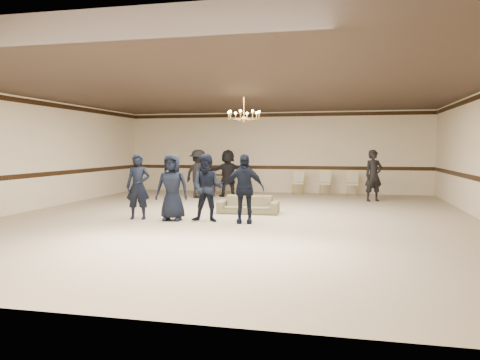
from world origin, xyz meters
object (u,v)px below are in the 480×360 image
object	(u,v)px
chandelier	(244,107)
banquet_chair_mid	(325,183)
settee	(248,205)
banquet_chair_right	(352,184)
boy_b	(172,187)
adult_right	(374,176)
boy_a	(138,187)
boy_c	(207,188)
banquet_chair_left	(298,183)
boy_d	(244,189)
adult_mid	(228,173)
console_table	(223,183)
adult_left	(198,174)

from	to	relation	value
chandelier	banquet_chair_mid	xyz separation A→B (m)	(2.00, 5.24, -2.41)
chandelier	settee	xyz separation A→B (m)	(0.14, -0.06, -2.63)
settee	banquet_chair_right	size ratio (longest dim) A/B	1.79
boy_b	banquet_chair_mid	distance (m)	7.72
banquet_chair_mid	banquet_chair_right	size ratio (longest dim) A/B	1.00
chandelier	adult_right	world-z (taller)	chandelier
boy_b	boy_a	bearing A→B (deg)	175.47
boy_a	boy_c	xyz separation A→B (m)	(1.80, 0.00, 0.00)
chandelier	boy_a	world-z (taller)	chandelier
chandelier	banquet_chair_left	distance (m)	5.85
settee	boy_d	bearing A→B (deg)	-84.44
chandelier	banquet_chair_right	xyz separation A→B (m)	(3.00, 5.24, -2.41)
banquet_chair_mid	banquet_chair_left	bearing A→B (deg)	-177.22
adult_mid	console_table	size ratio (longest dim) A/B	1.97
adult_left	banquet_chair_mid	world-z (taller)	adult_left
adult_right	console_table	size ratio (longest dim) A/B	1.97
settee	adult_mid	bearing A→B (deg)	109.16
banquet_chair_right	console_table	distance (m)	5.00
banquet_chair_right	settee	bearing A→B (deg)	-117.65
settee	adult_left	world-z (taller)	adult_left
boy_b	adult_mid	size ratio (longest dim) A/B	0.95
adult_left	banquet_chair_right	bearing A→B (deg)	-137.68
boy_b	boy_d	world-z (taller)	same
boy_b	banquet_chair_right	world-z (taller)	boy_b
boy_a	boy_d	distance (m)	2.70
settee	adult_left	size ratio (longest dim) A/B	0.96
boy_d	adult_mid	bearing A→B (deg)	98.72
adult_mid	console_table	world-z (taller)	adult_mid
chandelier	adult_right	xyz separation A→B (m)	(3.64, 3.63, -2.02)
banquet_chair_left	banquet_chair_right	distance (m)	2.00
boy_c	settee	distance (m)	1.83
chandelier	banquet_chair_left	size ratio (longest dim) A/B	1.02
adult_mid	banquet_chair_left	size ratio (longest dim) A/B	1.86
boy_d	banquet_chair_mid	distance (m)	7.10
adult_left	console_table	bearing A→B (deg)	-76.78
boy_a	boy_c	size ratio (longest dim) A/B	1.00
settee	boy_a	bearing A→B (deg)	-149.33
banquet_chair_left	settee	bearing A→B (deg)	-97.04
adult_mid	console_table	bearing A→B (deg)	-92.61
boy_b	banquet_chair_left	xyz separation A→B (m)	(2.44, 6.90, -0.36)
adult_right	banquet_chair_left	xyz separation A→B (m)	(-2.65, 1.61, -0.40)
settee	banquet_chair_mid	world-z (taller)	banquet_chair_mid
boy_b	banquet_chair_mid	size ratio (longest dim) A/B	1.77
boy_a	banquet_chair_right	world-z (taller)	boy_a
settee	console_table	distance (m)	5.91
banquet_chair_right	banquet_chair_mid	bearing A→B (deg)	-179.34
console_table	boy_a	bearing A→B (deg)	-93.13
adult_right	banquet_chair_right	bearing A→B (deg)	86.00
adult_mid	adult_right	distance (m)	5.12
chandelier	adult_right	bearing A→B (deg)	44.87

